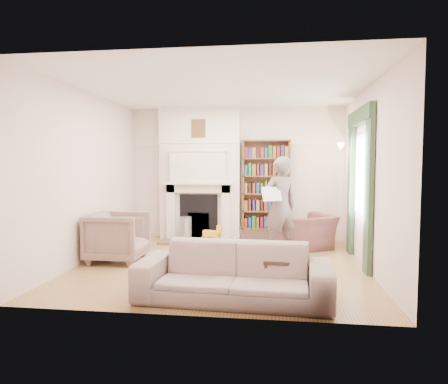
# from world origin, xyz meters

# --- Properties ---
(floor) EXTENTS (4.50, 4.50, 0.00)m
(floor) POSITION_xyz_m (0.00, 0.00, 0.00)
(floor) COLOR brown
(floor) RESTS_ON ground
(ceiling) EXTENTS (4.50, 4.50, 0.00)m
(ceiling) POSITION_xyz_m (0.00, 0.00, 2.80)
(ceiling) COLOR white
(ceiling) RESTS_ON wall_back
(wall_back) EXTENTS (4.50, 0.00, 4.50)m
(wall_back) POSITION_xyz_m (0.00, 2.25, 1.40)
(wall_back) COLOR white
(wall_back) RESTS_ON floor
(wall_front) EXTENTS (4.50, 0.00, 4.50)m
(wall_front) POSITION_xyz_m (0.00, -2.25, 1.40)
(wall_front) COLOR white
(wall_front) RESTS_ON floor
(wall_left) EXTENTS (0.00, 4.50, 4.50)m
(wall_left) POSITION_xyz_m (-2.25, 0.00, 1.40)
(wall_left) COLOR white
(wall_left) RESTS_ON floor
(wall_right) EXTENTS (0.00, 4.50, 4.50)m
(wall_right) POSITION_xyz_m (2.25, 0.00, 1.40)
(wall_right) COLOR white
(wall_right) RESTS_ON floor
(fireplace) EXTENTS (1.70, 0.58, 2.80)m
(fireplace) POSITION_xyz_m (-0.75, 2.05, 1.39)
(fireplace) COLOR white
(fireplace) RESTS_ON floor
(bookcase) EXTENTS (1.00, 0.24, 1.85)m
(bookcase) POSITION_xyz_m (0.65, 2.12, 1.18)
(bookcase) COLOR brown
(bookcase) RESTS_ON floor
(window) EXTENTS (0.02, 0.90, 1.30)m
(window) POSITION_xyz_m (2.23, 0.40, 1.45)
(window) COLOR silver
(window) RESTS_ON wall_right
(curtain_left) EXTENTS (0.07, 0.32, 2.40)m
(curtain_left) POSITION_xyz_m (2.20, -0.30, 1.20)
(curtain_left) COLOR #2E442B
(curtain_left) RESTS_ON floor
(curtain_right) EXTENTS (0.07, 0.32, 2.40)m
(curtain_right) POSITION_xyz_m (2.20, 1.10, 1.20)
(curtain_right) COLOR #2E442B
(curtain_right) RESTS_ON floor
(pelmet) EXTENTS (0.09, 1.70, 0.24)m
(pelmet) POSITION_xyz_m (2.19, 0.40, 2.38)
(pelmet) COLOR #2E442B
(pelmet) RESTS_ON wall_right
(wall_sconce) EXTENTS (0.20, 0.24, 0.24)m
(wall_sconce) POSITION_xyz_m (2.03, 1.50, 1.90)
(wall_sconce) COLOR gold
(wall_sconce) RESTS_ON wall_right
(rug) EXTENTS (2.79, 2.37, 0.01)m
(rug) POSITION_xyz_m (0.25, 0.55, 0.01)
(rug) COLOR beige
(rug) RESTS_ON floor
(armchair_reading) EXTENTS (1.31, 1.25, 0.66)m
(armchair_reading) POSITION_xyz_m (1.39, 1.33, 0.33)
(armchair_reading) COLOR #472627
(armchair_reading) RESTS_ON floor
(armchair_left) EXTENTS (0.91, 0.89, 0.82)m
(armchair_left) POSITION_xyz_m (-1.74, -0.05, 0.41)
(armchair_left) COLOR gray
(armchair_left) RESTS_ON floor
(sofa) EXTENTS (2.32, 1.00, 0.67)m
(sofa) POSITION_xyz_m (0.37, -1.69, 0.33)
(sofa) COLOR #AEA690
(sofa) RESTS_ON floor
(man_reading) EXTENTS (0.76, 0.68, 1.74)m
(man_reading) POSITION_xyz_m (0.94, 0.73, 0.87)
(man_reading) COLOR #5E504B
(man_reading) RESTS_ON floor
(newspaper) EXTENTS (0.36, 0.27, 0.24)m
(newspaper) POSITION_xyz_m (0.79, 0.53, 1.10)
(newspaper) COLOR white
(newspaper) RESTS_ON man_reading
(coffee_table) EXTENTS (0.71, 0.47, 0.45)m
(coffee_table) POSITION_xyz_m (1.07, -1.39, 0.23)
(coffee_table) COLOR #302210
(coffee_table) RESTS_ON floor
(paraffin_heater) EXTENTS (0.31, 0.31, 0.55)m
(paraffin_heater) POSITION_xyz_m (-0.95, 1.53, 0.28)
(paraffin_heater) COLOR #B1B5B9
(paraffin_heater) RESTS_ON floor
(rocking_horse) EXTENTS (0.55, 0.34, 0.45)m
(rocking_horse) POSITION_xyz_m (-0.37, 1.19, 0.22)
(rocking_horse) COLOR gold
(rocking_horse) RESTS_ON rug
(board_game) EXTENTS (0.43, 0.43, 0.03)m
(board_game) POSITION_xyz_m (-0.12, -0.00, 0.03)
(board_game) COLOR #D6D54B
(board_game) RESTS_ON rug
(game_box_lid) EXTENTS (0.39, 0.32, 0.06)m
(game_box_lid) POSITION_xyz_m (-0.70, 0.02, 0.04)
(game_box_lid) COLOR #A32A12
(game_box_lid) RESTS_ON rug
(comic_annuals) EXTENTS (1.11, 0.81, 0.02)m
(comic_annuals) POSITION_xyz_m (0.09, -0.29, 0.02)
(comic_annuals) COLOR red
(comic_annuals) RESTS_ON rug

